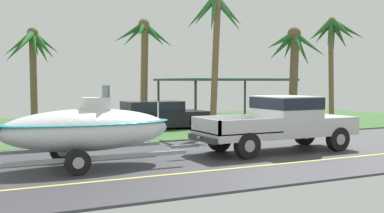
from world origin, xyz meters
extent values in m
cube|color=#38383D|center=(0.00, 0.00, -0.03)|extent=(36.00, 8.00, 0.06)
cube|color=#3D6633|center=(0.00, 11.00, 0.00)|extent=(36.00, 14.00, 0.11)
cube|color=#DBCC4C|center=(0.00, -1.80, 0.00)|extent=(34.20, 0.12, 0.01)
cube|color=silver|center=(0.85, 0.18, 0.63)|extent=(5.44, 1.92, 0.22)
cube|color=silver|center=(2.81, 0.18, 0.93)|extent=(1.52, 1.92, 0.38)
cube|color=silver|center=(1.23, 0.18, 1.29)|extent=(1.63, 1.92, 1.09)
cube|color=black|center=(1.23, 0.18, 1.60)|extent=(1.65, 1.94, 0.38)
cube|color=gray|center=(-0.72, 0.18, 0.76)|extent=(2.28, 1.92, 0.04)
cube|color=silver|center=(-0.72, 1.10, 0.96)|extent=(2.28, 0.08, 0.45)
cube|color=silver|center=(-0.72, -0.74, 0.96)|extent=(2.28, 0.08, 0.45)
cube|color=silver|center=(-1.83, 0.18, 0.96)|extent=(0.08, 1.92, 0.45)
cube|color=#333338|center=(-1.93, 0.18, 0.57)|extent=(0.12, 1.73, 0.16)
sphere|color=#B2B2B7|center=(-2.05, 0.18, 0.62)|extent=(0.10, 0.10, 0.10)
cylinder|color=black|center=(2.73, 1.02, 0.40)|extent=(0.80, 0.28, 0.80)
cylinder|color=#9E9EA3|center=(2.73, 1.02, 0.40)|extent=(0.36, 0.29, 0.36)
cylinder|color=black|center=(2.73, -0.67, 0.40)|extent=(0.80, 0.28, 0.80)
cylinder|color=#9E9EA3|center=(2.73, -0.67, 0.40)|extent=(0.36, 0.29, 0.36)
cylinder|color=black|center=(-0.84, 1.02, 0.40)|extent=(0.80, 0.28, 0.80)
cylinder|color=#9E9EA3|center=(-0.84, 1.02, 0.40)|extent=(0.36, 0.29, 0.36)
cylinder|color=black|center=(-0.84, -0.67, 0.40)|extent=(0.80, 0.28, 0.80)
cylinder|color=#9E9EA3|center=(-0.84, -0.67, 0.40)|extent=(0.36, 0.29, 0.36)
cube|color=gray|center=(-2.50, 0.18, 0.38)|extent=(0.90, 0.10, 0.08)
cube|color=gray|center=(-5.44, 1.16, 0.38)|extent=(5.00, 0.12, 0.10)
cube|color=gray|center=(-5.44, -0.81, 0.38)|extent=(5.00, 0.12, 0.10)
cylinder|color=black|center=(-5.94, 1.22, 0.32)|extent=(0.64, 0.22, 0.64)
cylinder|color=#9E9EA3|center=(-5.94, 1.22, 0.32)|extent=(0.29, 0.23, 0.29)
cylinder|color=black|center=(-5.94, -0.87, 0.32)|extent=(0.64, 0.22, 0.64)
cylinder|color=#9E9EA3|center=(-5.94, -0.87, 0.32)|extent=(0.29, 0.23, 0.29)
ellipsoid|color=silver|center=(-5.44, 0.18, 1.01)|extent=(4.62, 1.89, 1.15)
ellipsoid|color=teal|center=(-5.44, 0.18, 1.21)|extent=(4.71, 1.93, 0.12)
cube|color=silver|center=(-5.21, 0.18, 1.56)|extent=(0.70, 0.60, 0.65)
cube|color=slate|center=(-4.91, 0.18, 2.04)|extent=(0.06, 0.56, 0.36)
cylinder|color=silver|center=(-3.37, 0.18, 1.49)|extent=(0.04, 0.04, 0.50)
cube|color=black|center=(-0.20, 8.14, 0.53)|extent=(4.76, 1.80, 0.70)
cube|color=black|center=(-0.44, 8.14, 1.13)|extent=(2.66, 1.65, 0.50)
cylinder|color=black|center=(1.42, 8.95, 0.33)|extent=(0.66, 0.22, 0.66)
cylinder|color=#9E9EA3|center=(1.42, 8.95, 0.33)|extent=(0.30, 0.23, 0.30)
cylinder|color=black|center=(1.42, 7.33, 0.33)|extent=(0.66, 0.22, 0.66)
cylinder|color=#9E9EA3|center=(1.42, 7.33, 0.33)|extent=(0.30, 0.23, 0.30)
cylinder|color=black|center=(-1.82, 8.95, 0.33)|extent=(0.66, 0.22, 0.66)
cylinder|color=#9E9EA3|center=(-1.82, 8.95, 0.33)|extent=(0.30, 0.23, 0.30)
cylinder|color=black|center=(-1.82, 7.33, 0.33)|extent=(0.66, 0.22, 0.66)
cylinder|color=#9E9EA3|center=(-1.82, 7.33, 0.33)|extent=(0.30, 0.23, 0.30)
cylinder|color=#4C4238|center=(9.07, 14.93, 1.17)|extent=(0.14, 0.14, 2.34)
cylinder|color=#4C4238|center=(9.07, 9.70, 1.17)|extent=(0.14, 0.14, 2.34)
cylinder|color=#4C4238|center=(2.63, 14.93, 1.17)|extent=(0.14, 0.14, 2.34)
cylinder|color=#4C4238|center=(2.63, 9.70, 1.17)|extent=(0.14, 0.14, 2.34)
cube|color=#2D5647|center=(5.85, 12.31, 2.41)|extent=(6.94, 5.73, 0.14)
cylinder|color=brown|center=(6.79, 6.79, 2.37)|extent=(0.43, 0.62, 4.75)
cone|color=#2D6B2D|center=(7.36, 6.88, 3.94)|extent=(1.49, 0.59, 1.81)
cone|color=#2D6B2D|center=(7.09, 7.60, 4.13)|extent=(0.97, 1.90, 1.48)
cone|color=#2D6B2D|center=(6.50, 7.43, 4.10)|extent=(1.05, 1.68, 1.56)
cone|color=#2D6B2D|center=(6.02, 6.91, 4.35)|extent=(1.76, 0.62, 1.12)
cone|color=#2D6B2D|center=(6.51, 6.14, 4.20)|extent=(0.89, 1.59, 1.32)
cone|color=#2D6B2D|center=(7.21, 6.10, 4.15)|extent=(1.22, 1.72, 1.45)
sphere|color=brown|center=(6.79, 6.79, 4.74)|extent=(0.69, 0.69, 0.69)
cylinder|color=brown|center=(1.55, 5.62, 2.99)|extent=(0.29, 0.75, 5.99)
cone|color=#2D6B2D|center=(2.18, 5.56, 5.40)|extent=(1.54, 0.49, 1.42)
cone|color=#2D6B2D|center=(1.94, 6.12, 5.60)|extent=(1.22, 1.40, 1.10)
cone|color=#2D6B2D|center=(1.21, 6.36, 5.37)|extent=(1.02, 1.77, 1.48)
cone|color=#2D6B2D|center=(1.03, 5.61, 5.36)|extent=(1.29, 0.37, 1.47)
cone|color=#2D6B2D|center=(1.15, 5.09, 5.17)|extent=(1.15, 1.41, 1.82)
cone|color=#2D6B2D|center=(1.92, 5.19, 5.22)|extent=(1.18, 1.30, 1.73)
cylinder|color=brown|center=(-5.22, 12.32, 2.37)|extent=(0.35, 0.59, 4.76)
cone|color=#2D6B2D|center=(-4.56, 12.39, 4.25)|extent=(1.53, 0.46, 1.23)
cone|color=#2D6B2D|center=(-4.80, 12.66, 4.01)|extent=(1.31, 1.17, 1.70)
cone|color=#2D6B2D|center=(-5.03, 12.87, 4.19)|extent=(0.82, 1.46, 1.37)
cone|color=#2D6B2D|center=(-5.61, 12.81, 4.31)|extent=(1.22, 1.40, 1.19)
cone|color=#2D6B2D|center=(-5.86, 12.43, 4.02)|extent=(1.61, 0.63, 1.69)
cone|color=#2D6B2D|center=(-5.95, 12.00, 4.13)|extent=(1.73, 0.96, 1.45)
cone|color=#2D6B2D|center=(-5.65, 11.47, 4.28)|extent=(1.30, 2.04, 1.30)
cone|color=#2D6B2D|center=(-5.22, 11.81, 4.15)|extent=(0.38, 1.30, 1.42)
cone|color=#2D6B2D|center=(-4.76, 11.99, 4.09)|extent=(1.40, 1.16, 1.56)
sphere|color=brown|center=(-5.22, 12.32, 4.74)|extent=(0.56, 0.56, 0.56)
cylinder|color=brown|center=(0.54, 11.85, 2.71)|extent=(0.39, 0.71, 5.44)
cone|color=#286028|center=(1.34, 11.74, 4.83)|extent=(1.84, 0.57, 1.46)
cone|color=#286028|center=(0.93, 12.62, 4.81)|extent=(1.16, 1.86, 1.50)
cone|color=#286028|center=(0.20, 12.64, 4.88)|extent=(1.00, 1.83, 1.33)
cone|color=#286028|center=(-0.25, 11.96, 4.94)|extent=(1.82, 0.61, 1.27)
cone|color=#286028|center=(0.18, 11.28, 5.06)|extent=(1.19, 1.54, 1.10)
cone|color=#286028|center=(0.94, 11.38, 4.82)|extent=(1.32, 1.45, 1.51)
sphere|color=brown|center=(0.54, 11.85, 5.42)|extent=(0.63, 0.63, 0.63)
cylinder|color=brown|center=(10.18, 7.76, 2.84)|extent=(0.28, 0.49, 5.68)
cone|color=#286028|center=(10.85, 7.87, 4.96)|extent=(1.70, 0.69, 1.73)
cone|color=#286028|center=(10.74, 8.27, 4.91)|extent=(1.59, 1.50, 1.81)
cone|color=#286028|center=(10.21, 8.39, 5.35)|extent=(0.37, 1.41, 0.95)
cone|color=#286028|center=(9.93, 8.14, 5.08)|extent=(0.98, 1.21, 1.43)
cone|color=#286028|center=(9.41, 7.79, 5.12)|extent=(1.82, 0.49, 1.47)
cone|color=#286028|center=(9.76, 7.46, 4.94)|extent=(1.29, 1.06, 1.67)
cone|color=#286028|center=(10.25, 6.98, 5.12)|extent=(0.59, 1.85, 1.48)
cone|color=#286028|center=(10.79, 7.13, 5.16)|extent=(1.59, 1.63, 1.34)
sphere|color=brown|center=(10.18, 7.76, 5.68)|extent=(0.45, 0.45, 0.45)
camera|label=1|loc=(-8.47, -12.42, 2.34)|focal=43.78mm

